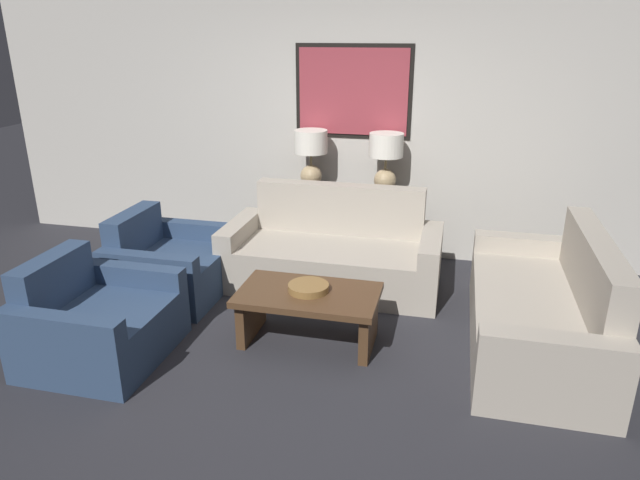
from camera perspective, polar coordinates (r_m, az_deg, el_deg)
ground_plane at (r=4.30m, az=-2.79°, el=-11.80°), size 20.00×20.00×0.00m
back_wall at (r=5.99m, az=3.36°, el=11.11°), size 7.93×0.12×2.65m
console_table at (r=5.95m, az=2.68°, el=1.51°), size 1.21×0.40×0.74m
table_lamp_left at (r=5.84m, az=-0.91°, el=8.73°), size 0.34×0.34×0.60m
table_lamp_right at (r=5.70m, az=6.61°, el=8.31°), size 0.34×0.34×0.60m
couch_by_back_wall at (r=5.37m, az=1.30°, el=-1.49°), size 1.99×0.90×0.90m
couch_by_side at (r=4.63m, az=21.35°, el=-6.70°), size 0.90×1.99×0.90m
coffee_table at (r=4.37m, az=-1.17°, el=-6.62°), size 1.06×0.62×0.42m
decorative_bowl at (r=4.32m, az=-1.16°, el=-4.78°), size 0.31×0.31×0.05m
armchair_near_back_wall at (r=5.36m, az=-14.86°, el=-2.57°), size 0.90×1.00×0.76m
armchair_near_camera at (r=4.52m, az=-21.36°, el=-7.77°), size 0.90×1.00×0.76m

